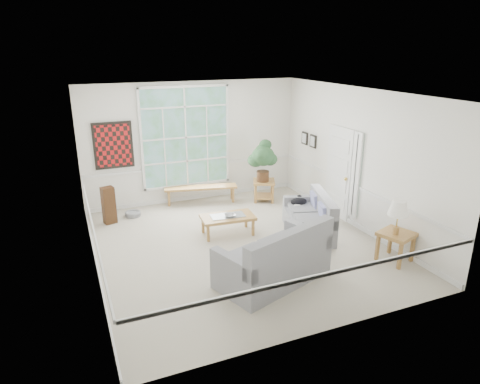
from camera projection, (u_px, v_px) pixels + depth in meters
name	position (u px, v px, depth m)	size (l,w,h in m)	color
floor	(239.00, 245.00, 8.61)	(5.50, 6.00, 0.01)	#ADA491
ceiling	(239.00, 93.00, 7.63)	(5.50, 6.00, 0.02)	white
wall_back	(193.00, 142.00, 10.73)	(5.50, 0.02, 3.00)	white
wall_front	(329.00, 234.00, 5.50)	(5.50, 0.02, 3.00)	white
wall_left	(87.00, 191.00, 7.11)	(0.02, 6.00, 3.00)	white
wall_right	(358.00, 159.00, 9.12)	(0.02, 6.00, 3.00)	white
window_back	(186.00, 137.00, 10.58)	(2.30, 0.08, 2.40)	white
entry_door	(338.00, 173.00, 9.78)	(0.08, 0.90, 2.10)	white
door_sidelight	(356.00, 176.00, 9.19)	(0.08, 0.26, 1.90)	white
wall_art	(113.00, 145.00, 9.95)	(0.90, 0.06, 1.10)	maroon
wall_frame_near	(313.00, 141.00, 10.62)	(0.04, 0.26, 0.32)	black
wall_frame_far	(304.00, 138.00, 10.97)	(0.04, 0.26, 0.32)	black
loveseat_right	(308.00, 215.00, 9.00)	(0.82, 1.58, 0.85)	gray
loveseat_front	(273.00, 252.00, 7.17)	(1.91, 0.99, 1.04)	gray
coffee_table	(228.00, 225.00, 9.04)	(1.11, 0.61, 0.41)	#A7763B
pewter_bowl	(230.00, 215.00, 8.91)	(0.27, 0.27, 0.07)	#939498
window_bench	(201.00, 195.00, 10.86)	(1.82, 0.35, 0.42)	#A7763B
end_table	(264.00, 191.00, 10.99)	(0.54, 0.54, 0.54)	#A7763B
houseplant	(263.00, 161.00, 10.67)	(0.62, 0.62, 1.07)	#284F2C
side_table	(395.00, 247.00, 7.88)	(0.56, 0.56, 0.57)	#A7763B
table_lamp	(398.00, 218.00, 7.62)	(0.37, 0.37, 0.64)	silver
pet_bed	(133.00, 214.00, 10.05)	(0.38, 0.38, 0.11)	slate
floor_speaker	(109.00, 205.00, 9.54)	(0.26, 0.21, 0.85)	#3C2311
cat	(299.00, 201.00, 9.48)	(0.38, 0.27, 0.18)	black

